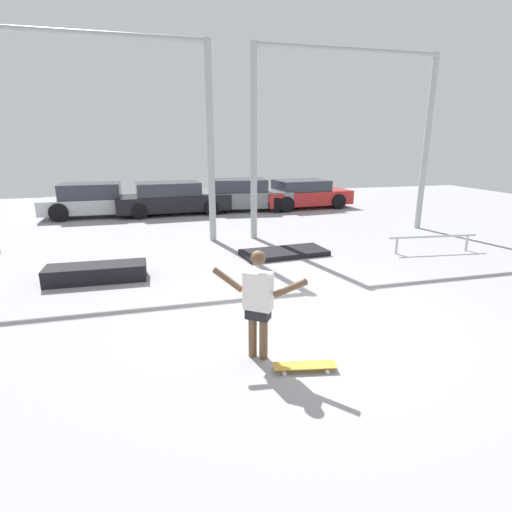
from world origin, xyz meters
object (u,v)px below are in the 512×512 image
parked_car_silver (95,200)px  parked_car_grey (242,195)px  parked_car_red (303,194)px  manual_pad (284,253)px  grind_box (96,273)px  skateboarder (258,300)px  skateboard (305,366)px  grind_rail (433,239)px  parked_car_black (172,199)px

parked_car_silver → parked_car_grey: (6.07, 0.06, 0.01)m
parked_car_grey → parked_car_red: size_ratio=1.01×
manual_pad → grind_box: bearing=-168.6°
skateboarder → grind_box: 4.77m
parked_car_grey → parked_car_red: (2.86, -0.03, -0.04)m
skateboarder → skateboard: size_ratio=1.82×
manual_pad → grind_rail: grind_rail is taller
grind_box → manual_pad: size_ratio=0.92×
grind_box → parked_car_black: parked_car_black is taller
parked_car_grey → skateboard: bearing=-93.8°
skateboarder → manual_pad: skateboarder is taller
grind_rail → parked_car_silver: size_ratio=0.61×
skateboard → grind_rail: bearing=50.3°
parked_car_silver → parked_car_red: 8.93m
parked_car_black → parked_car_silver: bearing=173.5°
parked_car_black → skateboard: bearing=-89.3°
skateboarder → grind_rail: skateboarder is taller
parked_car_silver → parked_car_red: bearing=-0.5°
skateboard → parked_car_black: size_ratio=0.18×
grind_box → grind_rail: bearing=1.1°
grind_box → parked_car_silver: bearing=96.5°
parked_car_black → grind_rail: bearing=-54.6°
manual_pad → parked_car_black: size_ratio=0.48×
skateboarder → parked_car_black: (-0.47, 12.13, -0.22)m
skateboard → parked_car_red: size_ratio=0.20×
parked_car_silver → skateboard: bearing=-73.3°
grind_box → parked_car_silver: size_ratio=0.51×
parked_car_silver → parked_car_red: parked_car_silver is taller
grind_box → grind_rail: grind_rail is taller
skateboarder → grind_box: bearing=159.5°
skateboarder → parked_car_black: 12.14m
manual_pad → parked_car_grey: bearing=85.9°
parked_car_silver → skateboarder: bearing=-74.8°
skateboard → grind_box: 5.41m
grind_rail → manual_pad: bearing=169.3°
grind_rail → parked_car_silver: (-9.52, 8.13, 0.28)m
skateboarder → parked_car_black: size_ratio=0.33×
skateboard → parked_car_grey: size_ratio=0.20×
parked_car_grey → parked_car_black: bearing=-170.7°
grind_rail → parked_car_red: parked_car_red is taller
skateboarder → parked_car_grey: skateboarder is taller
parked_car_red → skateboard: bearing=-116.4°
parked_car_silver → parked_car_grey: parked_car_grey is taller
grind_box → parked_car_silver: parked_car_silver is taller
skateboard → grind_box: bearing=134.8°
skateboarder → skateboard: skateboarder is taller
skateboard → grind_rail: size_ratio=0.34×
grind_box → parked_car_silver: 8.36m
grind_box → parked_car_black: size_ratio=0.44×
skateboarder → parked_car_silver: skateboarder is taller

